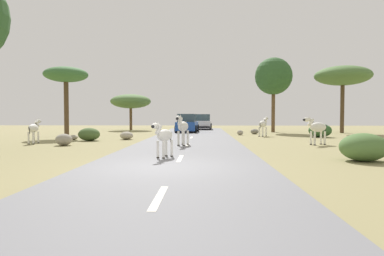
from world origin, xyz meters
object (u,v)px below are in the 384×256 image
zebra_0 (164,136)px  rock_4 (74,137)px  zebra_2 (263,124)px  tree_5 (343,76)px  bush_3 (89,134)px  tree_4 (274,77)px  tree_2 (66,76)px  tree_6 (131,101)px  rock_0 (127,136)px  bush_1 (320,130)px  car_0 (203,122)px  zebra_4 (183,127)px  rock_1 (255,131)px  rock_2 (240,133)px  car_1 (187,124)px  rock_3 (64,140)px  bush_2 (364,147)px  zebra_1 (34,129)px  zebra_3 (317,128)px

zebra_0 → rock_4: size_ratio=2.38×
zebra_2 → tree_5: bearing=64.1°
bush_3 → tree_4: bearing=39.7°
tree_2 → tree_4: bearing=24.3°
tree_6 → rock_0: bearing=-79.0°
bush_1 → bush_3: 16.77m
zebra_2 → car_0: (-4.76, 12.42, -0.11)m
tree_5 → zebra_4: bearing=-134.7°
rock_1 → zebra_2: bearing=-86.9°
car_0 → tree_5: size_ratio=0.70×
rock_0 → rock_2: rock_0 is taller
bush_1 → tree_4: bearing=104.2°
car_1 → rock_0: bearing=-108.1°
zebra_0 → zebra_4: (0.39, 5.28, 0.16)m
car_0 → rock_3: size_ratio=4.88×
zebra_4 → bush_2: zebra_4 is taller
tree_5 → bush_2: bearing=-109.9°
rock_2 → bush_3: bearing=-147.6°
rock_3 → tree_5: bearing=34.1°
car_1 → tree_2: tree_2 is taller
bush_2 → rock_2: bush_2 is taller
car_0 → rock_2: (3.14, -10.79, -0.65)m
zebra_4 → car_0: bearing=-79.0°
rock_0 → tree_5: bearing=26.8°
tree_4 → car_1: bearing=-172.2°
zebra_2 → tree_2: size_ratio=0.30×
zebra_0 → rock_0: zebra_0 is taller
car_1 → tree_2: (-8.99, -6.72, 3.83)m
zebra_1 → bush_2: 17.15m
zebra_1 → tree_6: 18.94m
tree_5 → tree_6: 22.07m
zebra_4 → rock_4: bearing=-17.7°
car_0 → tree_5: (13.04, -7.00, 4.46)m
bush_2 → zebra_2: bearing=94.2°
bush_3 → rock_4: size_ratio=2.40×
zebra_4 → rock_3: bearing=11.4°
zebra_1 → tree_5: bearing=26.3°
zebra_2 → car_0: size_ratio=0.36×
tree_6 → rock_3: tree_6 is taller
zebra_1 → zebra_2: (14.56, 7.44, 0.07)m
tree_4 → rock_0: size_ratio=7.69×
car_1 → car_0: bearing=80.9°
zebra_1 → car_1: car_1 is taller
rock_0 → zebra_3: bearing=-18.7°
zebra_1 → zebra_0: bearing=-41.5°
car_1 → rock_3: size_ratio=4.92×
rock_3 → rock_4: 4.62m
zebra_1 → zebra_2: zebra_2 is taller
zebra_3 → tree_4: bearing=-27.8°
zebra_4 → rock_3: (-6.54, 0.28, -0.72)m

